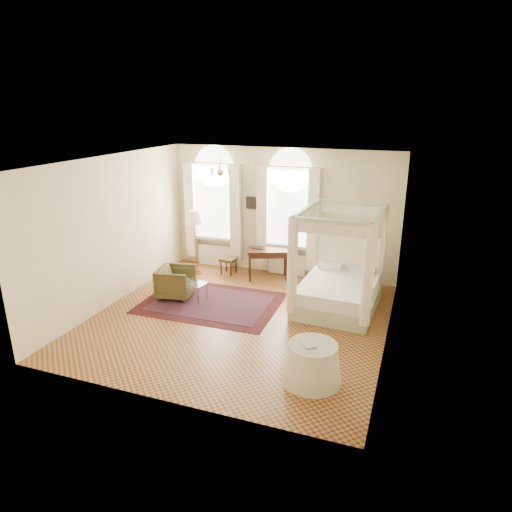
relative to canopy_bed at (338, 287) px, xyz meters
The scene contains 18 objects.
ground 2.27m from the canopy_bed, 146.44° to the right, with size 6.00×6.00×0.00m, color #A4662F.
room_walls 2.66m from the canopy_bed, 146.44° to the right, with size 6.00×6.00×6.00m.
window_left 4.21m from the canopy_bed, 156.25° to the left, with size 1.62×0.27×3.29m.
window_right 2.53m from the canopy_bed, 134.96° to the left, with size 1.62×0.27×3.29m.
chandelier 3.64m from the canopy_bed, behind, with size 0.51×0.45×0.50m.
wall_pictures 2.84m from the canopy_bed, 135.23° to the left, with size 2.54×0.03×0.39m.
canopy_bed is the anchor object (origin of this frame).
nightstand 1.36m from the canopy_bed, 66.46° to the left, with size 0.39×0.35×0.55m, color #391B0F.
nightstand_lamp 1.31m from the canopy_bed, 67.12° to the left, with size 0.30×0.30×0.43m.
writing_desk 2.39m from the canopy_bed, 149.07° to the left, with size 1.19×0.91×0.79m.
laptop 2.64m from the canopy_bed, 151.83° to the left, with size 0.32×0.21×0.03m, color black.
stool 3.34m from the canopy_bed, 159.45° to the left, with size 0.43×0.43×0.45m.
armchair 3.74m from the canopy_bed, 169.96° to the right, with size 0.78×0.80×0.73m, color #49421F.
coffee_table 3.29m from the canopy_bed, 168.41° to the right, with size 0.68×0.52×0.42m.
floor_lamp 4.17m from the canopy_bed, 167.01° to the left, with size 0.44×0.44×1.71m.
oriental_rug 2.89m from the canopy_bed, 165.69° to the right, with size 3.11×2.27×0.01m.
side_table 2.93m from the canopy_bed, 87.39° to the right, with size 0.99×0.99×0.67m.
book 3.03m from the canopy_bed, 90.09° to the right, with size 0.19×0.26×0.02m, color black.
Camera 1 is at (3.35, -8.08, 4.33)m, focal length 32.00 mm.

